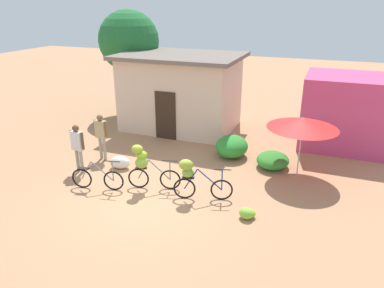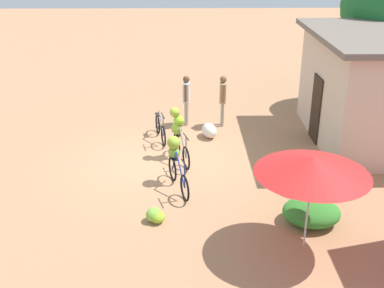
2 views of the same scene
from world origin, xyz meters
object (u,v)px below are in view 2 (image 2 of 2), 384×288
at_px(bicycle_center_loaded, 176,158).
at_px(banana_pile_on_ground, 155,216).
at_px(person_vendor, 186,95).
at_px(person_bystander, 223,95).
at_px(produce_sack, 209,130).
at_px(bicycle_leftmost, 160,129).
at_px(tree_behind_building, 384,6).
at_px(building_low, 374,88).
at_px(market_umbrella, 313,165).
at_px(bicycle_near_pile, 178,131).

xyz_separation_m(bicycle_center_loaded, banana_pile_on_ground, (1.69, -0.44, -0.59)).
relative_size(person_vendor, person_bystander, 0.98).
xyz_separation_m(bicycle_center_loaded, produce_sack, (-3.08, 1.00, -0.51)).
distance_m(banana_pile_on_ground, person_vendor, 6.00).
distance_m(bicycle_leftmost, banana_pile_on_ground, 4.62).
relative_size(tree_behind_building, bicycle_center_loaded, 3.04).
bearing_deg(building_low, produce_sack, -93.01).
height_order(tree_behind_building, person_bystander, tree_behind_building).
xyz_separation_m(market_umbrella, bicycle_leftmost, (-5.59, -3.16, -1.48)).
relative_size(bicycle_leftmost, bicycle_near_pile, 1.02).
relative_size(bicycle_near_pile, produce_sack, 2.27).
bearing_deg(banana_pile_on_ground, market_umbrella, 72.52).
height_order(tree_behind_building, bicycle_near_pile, tree_behind_building).
relative_size(bicycle_leftmost, person_vendor, 0.98).
relative_size(bicycle_center_loaded, person_bystander, 0.99).
xyz_separation_m(banana_pile_on_ground, person_bystander, (-5.78, 1.92, 0.89)).
bearing_deg(person_bystander, market_umbrella, 9.81).
height_order(produce_sack, person_vendor, person_vendor).
height_order(bicycle_center_loaded, produce_sack, bicycle_center_loaded).
relative_size(banana_pile_on_ground, person_bystander, 0.31).
relative_size(market_umbrella, bicycle_near_pile, 1.41).
bearing_deg(tree_behind_building, bicycle_near_pile, -57.52).
xyz_separation_m(bicycle_center_loaded, person_bystander, (-4.09, 1.48, 0.30)).
relative_size(tree_behind_building, person_bystander, 3.00).
distance_m(market_umbrella, person_vendor, 7.30).
bearing_deg(bicycle_center_loaded, produce_sack, 162.05).
xyz_separation_m(bicycle_near_pile, banana_pile_on_ground, (3.27, -0.49, -0.68)).
xyz_separation_m(person_vendor, person_bystander, (0.11, 1.18, 0.02)).
height_order(tree_behind_building, produce_sack, tree_behind_building).
relative_size(tree_behind_building, market_umbrella, 2.27).
xyz_separation_m(bicycle_leftmost, banana_pile_on_ground, (4.62, 0.08, -0.21)).
relative_size(bicycle_near_pile, bicycle_center_loaded, 0.95).
relative_size(building_low, produce_sack, 7.46).
xyz_separation_m(building_low, person_vendor, (-1.37, -5.55, -0.64)).
height_order(banana_pile_on_ground, person_bystander, person_bystander).
height_order(tree_behind_building, bicycle_leftmost, tree_behind_building).
distance_m(bicycle_leftmost, person_vendor, 1.65).
height_order(tree_behind_building, person_vendor, tree_behind_building).
relative_size(building_low, person_vendor, 3.15).
relative_size(bicycle_near_pile, person_bystander, 0.94).
xyz_separation_m(bicycle_center_loaded, person_vendor, (-4.20, 0.30, 0.28)).
distance_m(building_low, produce_sack, 5.07).
xyz_separation_m(produce_sack, person_bystander, (-1.01, 0.48, 0.81)).
bearing_deg(bicycle_near_pile, bicycle_leftmost, -157.29).
bearing_deg(bicycle_near_pile, market_umbrella, 31.48).
distance_m(tree_behind_building, person_bystander, 6.48).
xyz_separation_m(market_umbrella, person_bystander, (-6.75, -1.17, -0.80)).
height_order(produce_sack, person_bystander, person_bystander).
bearing_deg(bicycle_near_pile, person_bystander, 150.39).
height_order(building_low, market_umbrella, building_low).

